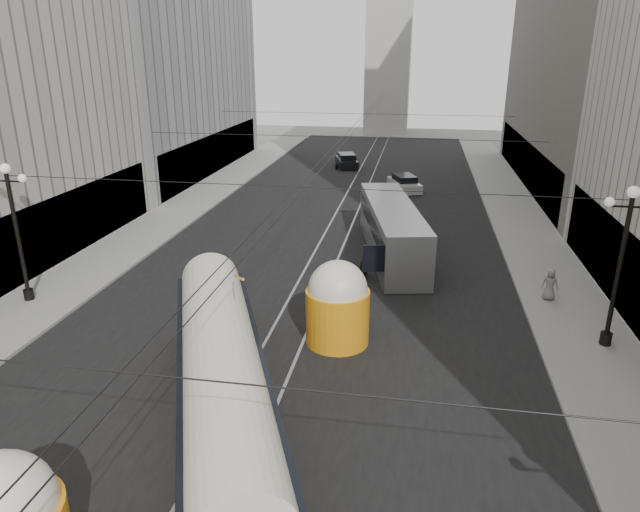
% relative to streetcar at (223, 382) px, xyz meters
% --- Properties ---
extents(road, '(20.00, 85.00, 0.02)m').
position_rel_streetcar_xyz_m(road, '(0.50, 22.04, -1.71)').
color(road, black).
rests_on(road, ground).
extents(sidewalk_left, '(4.00, 72.00, 0.15)m').
position_rel_streetcar_xyz_m(sidewalk_left, '(-11.50, 25.54, -1.64)').
color(sidewalk_left, gray).
rests_on(sidewalk_left, ground).
extents(sidewalk_right, '(4.00, 72.00, 0.15)m').
position_rel_streetcar_xyz_m(sidewalk_right, '(12.50, 25.54, -1.64)').
color(sidewalk_right, gray).
rests_on(sidewalk_right, ground).
extents(rail_left, '(0.12, 85.00, 0.04)m').
position_rel_streetcar_xyz_m(rail_left, '(-0.25, 22.04, -1.71)').
color(rail_left, gray).
rests_on(rail_left, ground).
extents(rail_right, '(0.12, 85.00, 0.04)m').
position_rel_streetcar_xyz_m(rail_right, '(1.25, 22.04, -1.71)').
color(rail_right, gray).
rests_on(rail_right, ground).
extents(building_left_far, '(12.60, 28.60, 28.60)m').
position_rel_streetcar_xyz_m(building_left_far, '(-19.49, 37.54, 12.60)').
color(building_left_far, '#999999').
rests_on(building_left_far, ground).
extents(distant_tower, '(6.00, 6.00, 31.36)m').
position_rel_streetcar_xyz_m(distant_tower, '(0.50, 69.54, 13.25)').
color(distant_tower, '#B2AFA8').
rests_on(distant_tower, ground).
extents(lamppost_left_mid, '(1.86, 0.44, 6.37)m').
position_rel_streetcar_xyz_m(lamppost_left_mid, '(-12.10, 7.54, 2.03)').
color(lamppost_left_mid, black).
rests_on(lamppost_left_mid, sidewalk_left).
extents(lamppost_right_mid, '(1.86, 0.44, 6.37)m').
position_rel_streetcar_xyz_m(lamppost_right_mid, '(13.10, 7.54, 2.03)').
color(lamppost_right_mid, black).
rests_on(lamppost_right_mid, sidewalk_right).
extents(catenary, '(25.00, 72.00, 0.23)m').
position_rel_streetcar_xyz_m(catenary, '(0.62, 21.03, 4.17)').
color(catenary, black).
rests_on(catenary, ground).
extents(streetcar, '(7.74, 14.92, 3.51)m').
position_rel_streetcar_xyz_m(streetcar, '(0.00, 0.00, 0.00)').
color(streetcar, orange).
rests_on(streetcar, ground).
extents(city_bus, '(4.68, 11.85, 2.92)m').
position_rel_streetcar_xyz_m(city_bus, '(4.15, 17.05, -0.11)').
color(city_bus, '#949799').
rests_on(city_bus, ground).
extents(sedan_white_far, '(3.12, 4.50, 1.32)m').
position_rel_streetcar_xyz_m(sedan_white_far, '(4.36, 33.32, -1.12)').
color(sedan_white_far, silver).
rests_on(sedan_white_far, ground).
extents(sedan_dark_far, '(2.85, 4.55, 1.34)m').
position_rel_streetcar_xyz_m(sedan_dark_far, '(-1.72, 42.78, -1.11)').
color(sedan_dark_far, black).
rests_on(sedan_dark_far, ground).
extents(pedestrian_sidewalk_right, '(0.84, 0.65, 1.51)m').
position_rel_streetcar_xyz_m(pedestrian_sidewalk_right, '(11.75, 11.68, -0.81)').
color(pedestrian_sidewalk_right, slate).
rests_on(pedestrian_sidewalk_right, sidewalk_right).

